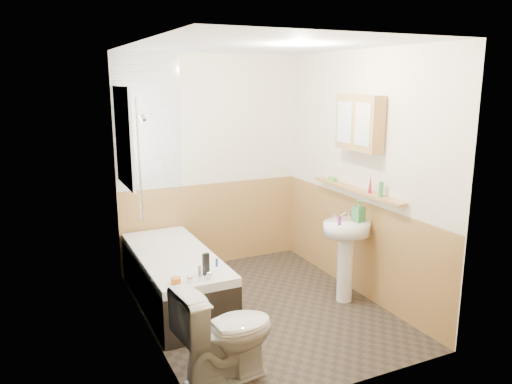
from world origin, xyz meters
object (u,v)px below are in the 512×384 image
(bathtub, at_px, (175,277))
(pine_shelf, at_px, (356,190))
(toilet, at_px, (226,333))
(sink, at_px, (346,245))
(medicine_cabinet, at_px, (359,123))

(bathtub, height_order, pine_shelf, pine_shelf)
(toilet, relative_size, pine_shelf, 0.54)
(bathtub, distance_m, sink, 1.74)
(pine_shelf, distance_m, medicine_cabinet, 0.69)
(medicine_cabinet, bearing_deg, sink, -149.35)
(medicine_cabinet, bearing_deg, toilet, -154.22)
(toilet, relative_size, medicine_cabinet, 1.27)
(bathtub, distance_m, medicine_cabinet, 2.38)
(bathtub, height_order, toilet, toilet)
(sink, xyz_separation_m, pine_shelf, (0.20, 0.15, 0.51))
(toilet, distance_m, pine_shelf, 2.14)
(bathtub, relative_size, pine_shelf, 1.23)
(bathtub, relative_size, toilet, 2.28)
(bathtub, xyz_separation_m, medicine_cabinet, (1.74, -0.58, 1.51))
(pine_shelf, xyz_separation_m, medicine_cabinet, (-0.03, -0.04, 0.68))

